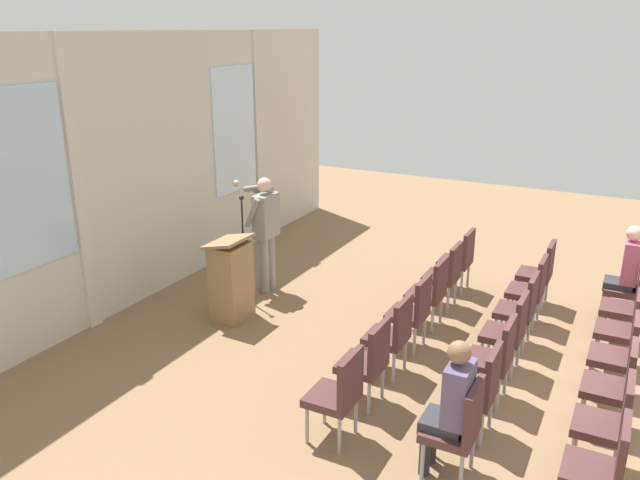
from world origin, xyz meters
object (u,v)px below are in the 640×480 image
(audience_r1_c0, at_px, (451,402))
(audience_r2_c6, at_px, (626,269))
(chair_r1_c3, at_px, (510,328))
(chair_r0_c4, at_px, (431,289))
(chair_r0_c3, at_px, (414,309))
(chair_r1_c6, at_px, (540,270))
(speaker, at_px, (265,226))
(chair_r1_c2, at_px, (496,355))
(lectern, at_px, (231,280))
(chair_r2_c5, at_px, (627,303))
(chair_r0_c6, at_px, (460,257))
(mic_stand, at_px, (245,278))
(chair_r1_c1, at_px, (479,386))
(chair_r0_c2, at_px, (393,332))
(chair_r1_c5, at_px, (532,287))
(chair_r2_c6, at_px, (630,284))
(chair_r2_c1, at_px, (610,419))
(chair_r2_c4, at_px, (624,325))
(chair_r0_c0, at_px, (339,391))
(chair_r0_c5, at_px, (447,272))
(chair_r2_c0, at_px, (603,465))
(chair_r2_c3, at_px, (620,351))
(chair_r1_c0, at_px, (459,425))
(chair_r0_c1, at_px, (368,359))
(chair_r2_c2, at_px, (616,382))

(audience_r1_c0, bearing_deg, audience_r2_c6, -15.54)
(chair_r1_c3, bearing_deg, chair_r0_c4, 59.04)
(chair_r0_c3, height_order, chair_r1_c6, same)
(speaker, bearing_deg, chair_r0_c4, -91.06)
(chair_r1_c2, bearing_deg, lectern, 83.82)
(chair_r1_c6, distance_m, chair_r2_c5, 1.32)
(lectern, relative_size, chair_r0_c4, 1.23)
(chair_r0_c4, height_order, chair_r0_c6, same)
(mic_stand, distance_m, chair_r1_c1, 4.13)
(chair_r0_c2, height_order, chair_r0_c3, same)
(chair_r1_c5, bearing_deg, chair_r0_c3, 140.19)
(chair_r2_c6, bearing_deg, mic_stand, 109.66)
(mic_stand, relative_size, chair_r1_c5, 1.65)
(chair_r2_c1, xyz_separation_m, chair_r2_c4, (2.04, 0.00, 0.00))
(chair_r0_c0, relative_size, chair_r0_c5, 1.00)
(chair_r2_c4, relative_size, audience_r2_c6, 0.71)
(chair_r1_c1, bearing_deg, chair_r1_c2, 0.00)
(chair_r2_c5, bearing_deg, chair_r0_c3, 120.96)
(chair_r0_c5, distance_m, chair_r1_c5, 1.14)
(audience_r2_c6, bearing_deg, chair_r0_c6, 90.00)
(audience_r1_c0, distance_m, chair_r1_c6, 4.09)
(chair_r0_c3, distance_m, audience_r1_c0, 2.31)
(chair_r1_c2, relative_size, chair_r2_c6, 1.00)
(chair_r0_c2, distance_m, chair_r2_c6, 3.55)
(chair_r0_c5, bearing_deg, chair_r0_c0, 180.00)
(chair_r0_c5, distance_m, audience_r2_c6, 2.30)
(chair_r0_c4, bearing_deg, chair_r1_c3, -120.96)
(chair_r0_c5, bearing_deg, chair_r2_c0, -146.31)
(chair_r0_c4, xyz_separation_m, chair_r2_c3, (-0.68, -2.27, 0.00))
(chair_r0_c6, relative_size, chair_r1_c0, 1.00)
(chair_r1_c2, height_order, chair_r2_c6, same)
(lectern, xyz_separation_m, chair_r2_c0, (-1.75, -4.73, -0.02))
(chair_r2_c6, bearing_deg, chair_r2_c5, 180.00)
(chair_r2_c0, xyz_separation_m, chair_r2_c1, (0.68, 0.00, 0.00))
(mic_stand, relative_size, chair_r2_c4, 1.65)
(chair_r0_c1, relative_size, chair_r1_c3, 1.00)
(chair_r0_c0, relative_size, chair_r0_c4, 1.00)
(chair_r0_c6, distance_m, chair_r2_c5, 2.37)
(chair_r1_c3, relative_size, chair_r2_c2, 1.00)
(speaker, bearing_deg, chair_r1_c6, -70.34)
(lectern, relative_size, chair_r1_c3, 1.23)
(chair_r2_c4, relative_size, chair_r2_c6, 1.00)
(audience_r1_c0, relative_size, chair_r1_c3, 1.40)
(chair_r0_c4, bearing_deg, chair_r1_c2, -140.19)
(lectern, xyz_separation_m, audience_r2_c6, (2.34, -4.65, 0.19))
(chair_r1_c2, relative_size, chair_r2_c5, 1.00)
(chair_r1_c0, distance_m, chair_r2_c1, 1.32)
(chair_r1_c5, height_order, chair_r2_c3, same)
(chair_r1_c2, distance_m, chair_r1_c6, 2.73)
(mic_stand, height_order, chair_r0_c1, mic_stand)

